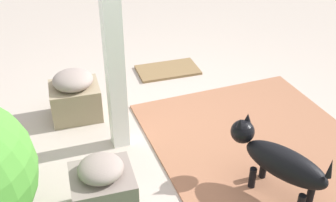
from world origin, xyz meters
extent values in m
plane|color=#B4A698|center=(0.00, 0.00, 0.00)|extent=(12.00, 12.00, 0.00)
cube|color=#9B6346|center=(-0.73, 0.64, 0.01)|extent=(1.80, 2.40, 0.02)
cube|color=white|center=(0.41, -0.02, 1.04)|extent=(0.14, 0.14, 2.08)
cube|color=gray|center=(0.70, -0.60, 0.17)|extent=(0.50, 0.44, 0.33)
ellipsoid|color=gray|center=(0.70, -0.60, 0.40)|extent=(0.38, 0.38, 0.17)
cube|color=gray|center=(0.73, 0.74, 0.18)|extent=(0.46, 0.43, 0.36)
ellipsoid|color=gray|center=(0.73, 0.74, 0.42)|extent=(0.32, 0.32, 0.14)
ellipsoid|color=black|center=(-0.55, 1.05, 0.32)|extent=(0.48, 0.68, 0.24)
sphere|color=black|center=(-0.38, 0.71, 0.41)|extent=(0.19, 0.19, 0.19)
cone|color=black|center=(-0.34, 0.73, 0.52)|extent=(0.05, 0.05, 0.08)
cone|color=black|center=(-0.43, 0.68, 0.52)|extent=(0.05, 0.05, 0.08)
cylinder|color=black|center=(-0.39, 0.90, 0.10)|extent=(0.05, 0.05, 0.20)
cylinder|color=black|center=(-0.53, 0.83, 0.10)|extent=(0.05, 0.05, 0.20)
cylinder|color=black|center=(-0.71, 1.20, 0.10)|extent=(0.05, 0.05, 0.20)
cone|color=black|center=(-0.68, 1.33, 0.46)|extent=(0.04, 0.04, 0.15)
cube|color=olive|center=(-0.47, -1.17, 0.01)|extent=(0.74, 0.46, 0.03)
camera|label=1|loc=(1.05, 2.88, 2.27)|focal=43.82mm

